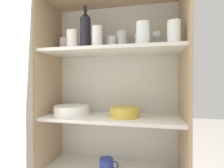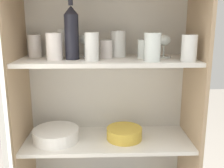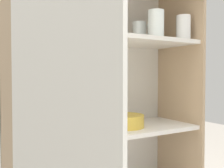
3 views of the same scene
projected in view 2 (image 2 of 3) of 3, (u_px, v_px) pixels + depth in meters
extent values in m
cube|color=silver|center=(107.00, 124.00, 1.58)|extent=(0.92, 0.02, 1.53)
cube|color=tan|center=(24.00, 138.00, 1.40)|extent=(0.02, 0.36, 1.53)
cube|color=tan|center=(190.00, 135.00, 1.43)|extent=(0.02, 0.36, 1.53)
cube|color=silver|center=(108.00, 140.00, 1.42)|extent=(0.88, 0.33, 0.02)
cube|color=silver|center=(107.00, 61.00, 1.32)|extent=(0.88, 0.33, 0.02)
cylinder|color=white|center=(189.00, 48.00, 1.21)|extent=(0.07, 0.07, 0.12)
cylinder|color=white|center=(152.00, 47.00, 1.21)|extent=(0.08, 0.08, 0.13)
cylinder|color=silver|center=(35.00, 46.00, 1.37)|extent=(0.07, 0.07, 0.12)
cylinder|color=silver|center=(106.00, 49.00, 1.33)|extent=(0.07, 0.07, 0.09)
cylinder|color=silver|center=(54.00, 47.00, 1.25)|extent=(0.08, 0.08, 0.13)
cylinder|color=white|center=(145.00, 49.00, 1.32)|extent=(0.07, 0.07, 0.09)
cylinder|color=white|center=(92.00, 47.00, 1.23)|extent=(0.07, 0.07, 0.13)
cylinder|color=white|center=(118.00, 44.00, 1.37)|extent=(0.08, 0.08, 0.14)
cylinder|color=white|center=(65.00, 43.00, 1.38)|extent=(0.07, 0.07, 0.14)
cylinder|color=white|center=(85.00, 56.00, 1.38)|extent=(0.06, 0.06, 0.01)
cylinder|color=white|center=(85.00, 50.00, 1.37)|extent=(0.01, 0.01, 0.06)
ellipsoid|color=white|center=(84.00, 39.00, 1.35)|extent=(0.07, 0.07, 0.05)
cylinder|color=white|center=(164.00, 57.00, 1.35)|extent=(0.07, 0.07, 0.01)
cylinder|color=white|center=(164.00, 51.00, 1.35)|extent=(0.01, 0.01, 0.06)
ellipsoid|color=white|center=(164.00, 40.00, 1.33)|extent=(0.07, 0.07, 0.05)
cylinder|color=black|center=(72.00, 37.00, 1.27)|extent=(0.07, 0.07, 0.21)
cone|color=black|center=(71.00, 10.00, 1.24)|extent=(0.07, 0.07, 0.04)
cylinder|color=black|center=(70.00, 1.00, 1.23)|extent=(0.02, 0.02, 0.04)
cylinder|color=white|center=(56.00, 139.00, 1.40)|extent=(0.24, 0.24, 0.01)
cylinder|color=white|center=(56.00, 138.00, 1.40)|extent=(0.24, 0.24, 0.01)
cylinder|color=white|center=(56.00, 136.00, 1.39)|extent=(0.24, 0.24, 0.01)
cylinder|color=white|center=(56.00, 135.00, 1.39)|extent=(0.24, 0.24, 0.01)
cylinder|color=white|center=(56.00, 133.00, 1.39)|extent=(0.24, 0.24, 0.01)
cylinder|color=white|center=(56.00, 131.00, 1.39)|extent=(0.24, 0.24, 0.01)
cylinder|color=white|center=(56.00, 130.00, 1.39)|extent=(0.24, 0.24, 0.01)
cylinder|color=gold|center=(124.00, 133.00, 1.41)|extent=(0.19, 0.19, 0.06)
torus|color=gold|center=(124.00, 129.00, 1.40)|extent=(0.19, 0.19, 0.01)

